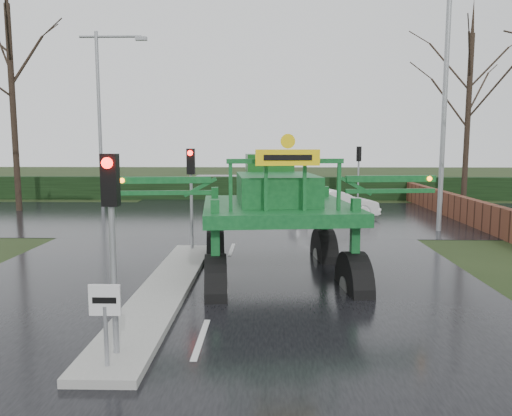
{
  "coord_description": "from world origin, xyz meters",
  "views": [
    {
      "loc": [
        1.26,
        -9.01,
        3.69
      ],
      "look_at": [
        0.94,
        4.03,
        2.0
      ],
      "focal_mm": 35.0,
      "sensor_mm": 36.0,
      "label": 1
    }
  ],
  "objects_px": {
    "street_light_left_far": "(104,103)",
    "keep_left_sign": "(105,312)",
    "traffic_signal_near": "(111,211)",
    "white_sedan": "(334,219)",
    "crop_sprayer": "(215,200)",
    "traffic_signal_far": "(359,163)",
    "traffic_signal_mid": "(191,177)",
    "street_light_right": "(438,87)"
  },
  "relations": [
    {
      "from": "street_light_left_far",
      "to": "keep_left_sign",
      "type": "bearing_deg",
      "value": -72.22
    },
    {
      "from": "traffic_signal_near",
      "to": "white_sedan",
      "type": "bearing_deg",
      "value": 70.56
    },
    {
      "from": "crop_sprayer",
      "to": "traffic_signal_far",
      "type": "bearing_deg",
      "value": 62.56
    },
    {
      "from": "crop_sprayer",
      "to": "traffic_signal_mid",
      "type": "bearing_deg",
      "value": 100.14
    },
    {
      "from": "keep_left_sign",
      "to": "traffic_signal_mid",
      "type": "distance_m",
      "value": 9.12
    },
    {
      "from": "traffic_signal_mid",
      "to": "street_light_right",
      "type": "distance_m",
      "value": 11.05
    },
    {
      "from": "traffic_signal_mid",
      "to": "crop_sprayer",
      "type": "distance_m",
      "value": 4.46
    },
    {
      "from": "keep_left_sign",
      "to": "crop_sprayer",
      "type": "height_order",
      "value": "crop_sprayer"
    },
    {
      "from": "traffic_signal_far",
      "to": "crop_sprayer",
      "type": "bearing_deg",
      "value": 68.67
    },
    {
      "from": "street_light_right",
      "to": "white_sedan",
      "type": "xyz_separation_m",
      "value": [
        -3.67,
        3.48,
        -5.99
      ]
    },
    {
      "from": "street_light_left_far",
      "to": "traffic_signal_far",
      "type": "bearing_deg",
      "value": 0.03
    },
    {
      "from": "keep_left_sign",
      "to": "street_light_left_far",
      "type": "height_order",
      "value": "street_light_left_far"
    },
    {
      "from": "white_sedan",
      "to": "traffic_signal_far",
      "type": "bearing_deg",
      "value": -37.26
    },
    {
      "from": "traffic_signal_near",
      "to": "white_sedan",
      "type": "relative_size",
      "value": 0.81
    },
    {
      "from": "street_light_right",
      "to": "traffic_signal_mid",
      "type": "bearing_deg",
      "value": -154.6
    },
    {
      "from": "crop_sprayer",
      "to": "white_sedan",
      "type": "distance_m",
      "value": 13.29
    },
    {
      "from": "traffic_signal_near",
      "to": "street_light_right",
      "type": "height_order",
      "value": "street_light_right"
    },
    {
      "from": "traffic_signal_mid",
      "to": "street_light_left_far",
      "type": "height_order",
      "value": "street_light_left_far"
    },
    {
      "from": "traffic_signal_near",
      "to": "traffic_signal_mid",
      "type": "xyz_separation_m",
      "value": [
        0.0,
        8.5,
        0.0
      ]
    },
    {
      "from": "traffic_signal_mid",
      "to": "crop_sprayer",
      "type": "relative_size",
      "value": 0.4
    },
    {
      "from": "street_light_right",
      "to": "street_light_left_far",
      "type": "xyz_separation_m",
      "value": [
        -16.39,
        8.0,
        0.0
      ]
    },
    {
      "from": "crop_sprayer",
      "to": "white_sedan",
      "type": "xyz_separation_m",
      "value": [
        4.58,
        12.26,
        -2.31
      ]
    },
    {
      "from": "keep_left_sign",
      "to": "white_sedan",
      "type": "xyz_separation_m",
      "value": [
        5.82,
        16.99,
        -1.06
      ]
    },
    {
      "from": "traffic_signal_mid",
      "to": "street_light_right",
      "type": "bearing_deg",
      "value": 25.4
    },
    {
      "from": "traffic_signal_near",
      "to": "traffic_signal_mid",
      "type": "distance_m",
      "value": 8.5
    },
    {
      "from": "keep_left_sign",
      "to": "traffic_signal_near",
      "type": "xyz_separation_m",
      "value": [
        0.0,
        0.49,
        1.53
      ]
    },
    {
      "from": "traffic_signal_mid",
      "to": "traffic_signal_far",
      "type": "xyz_separation_m",
      "value": [
        7.8,
        12.52,
        0.0
      ]
    },
    {
      "from": "traffic_signal_far",
      "to": "traffic_signal_near",
      "type": "bearing_deg",
      "value": 69.64
    },
    {
      "from": "traffic_signal_near",
      "to": "street_light_left_far",
      "type": "bearing_deg",
      "value": 108.17
    },
    {
      "from": "keep_left_sign",
      "to": "traffic_signal_near",
      "type": "height_order",
      "value": "traffic_signal_near"
    },
    {
      "from": "crop_sprayer",
      "to": "white_sedan",
      "type": "relative_size",
      "value": 2.01
    },
    {
      "from": "traffic_signal_mid",
      "to": "crop_sprayer",
      "type": "xyz_separation_m",
      "value": [
        1.24,
        -4.27,
        -0.28
      ]
    },
    {
      "from": "traffic_signal_near",
      "to": "white_sedan",
      "type": "distance_m",
      "value": 17.68
    },
    {
      "from": "street_light_left_far",
      "to": "crop_sprayer",
      "type": "height_order",
      "value": "street_light_left_far"
    },
    {
      "from": "traffic_signal_near",
      "to": "traffic_signal_far",
      "type": "height_order",
      "value": "same"
    },
    {
      "from": "traffic_signal_mid",
      "to": "traffic_signal_far",
      "type": "height_order",
      "value": "same"
    },
    {
      "from": "street_light_left_far",
      "to": "white_sedan",
      "type": "distance_m",
      "value": 14.76
    },
    {
      "from": "street_light_right",
      "to": "traffic_signal_near",
      "type": "bearing_deg",
      "value": -126.13
    },
    {
      "from": "street_light_right",
      "to": "crop_sprayer",
      "type": "height_order",
      "value": "street_light_right"
    },
    {
      "from": "keep_left_sign",
      "to": "traffic_signal_far",
      "type": "relative_size",
      "value": 0.38
    },
    {
      "from": "traffic_signal_mid",
      "to": "traffic_signal_far",
      "type": "distance_m",
      "value": 14.75
    },
    {
      "from": "street_light_left_far",
      "to": "white_sedan",
      "type": "xyz_separation_m",
      "value": [
        12.72,
        -4.52,
        -5.99
      ]
    }
  ]
}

